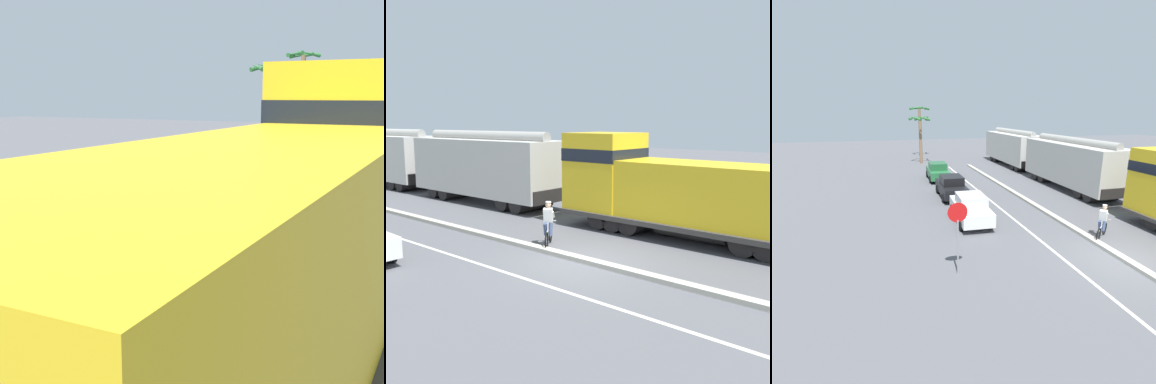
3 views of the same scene
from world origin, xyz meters
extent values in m
plane|color=#56565B|center=(0.00, 0.00, 0.00)|extent=(120.00, 120.00, 0.00)
cube|color=#B2AD9E|center=(0.00, 6.00, 0.08)|extent=(0.36, 36.00, 0.16)
cube|color=silver|center=(-2.40, 6.00, 0.00)|extent=(0.14, 36.00, 0.01)
cube|color=gold|center=(5.07, -2.17, 1.90)|extent=(2.70, 9.86, 2.40)
cube|color=gold|center=(5.07, 2.83, 2.45)|extent=(2.80, 2.80, 3.50)
cube|color=black|center=(5.07, 2.83, 3.24)|extent=(2.83, 2.83, 0.56)
cube|color=#383533|center=(5.07, -1.57, 0.70)|extent=(3.10, 11.60, 0.20)
cylinder|color=#4C4947|center=(5.07, -1.57, 0.55)|extent=(1.10, 3.00, 1.10)
cylinder|color=black|center=(5.07, 2.42, 0.50)|extent=(2.40, 1.00, 1.00)
cylinder|color=black|center=(5.07, 1.62, 0.50)|extent=(2.40, 1.00, 1.00)
cylinder|color=black|center=(5.07, 0.82, 0.50)|extent=(2.40, 1.00, 1.00)
cube|color=black|center=(5.07, 6.18, 0.95)|extent=(2.61, 0.10, 0.70)
cylinder|color=black|center=(5.07, 7.66, 0.45)|extent=(2.46, 0.90, 0.90)
cube|color=silver|center=(-4.96, 6.21, 0.67)|extent=(1.90, 4.28, 0.70)
cube|color=beige|center=(-4.97, 6.06, 1.32)|extent=(1.59, 1.97, 0.60)
cube|color=#1E232D|center=(-4.92, 7.06, 1.27)|extent=(1.43, 0.19, 0.51)
cylinder|color=black|center=(-5.70, 7.55, 0.32)|extent=(0.25, 0.65, 0.64)
cylinder|color=black|center=(-4.09, 7.47, 0.32)|extent=(0.25, 0.65, 0.64)
cylinder|color=black|center=(-5.83, 4.95, 0.32)|extent=(0.25, 0.65, 0.64)
cylinder|color=black|center=(-4.21, 4.87, 0.32)|extent=(0.25, 0.65, 0.64)
cube|color=black|center=(-4.89, 11.46, 0.67)|extent=(1.77, 4.23, 0.70)
cube|color=black|center=(-4.89, 11.31, 1.32)|extent=(1.53, 1.93, 0.60)
cube|color=#1E232D|center=(-4.88, 12.31, 1.27)|extent=(1.43, 0.14, 0.51)
cylinder|color=black|center=(-5.68, 12.77, 0.32)|extent=(0.23, 0.64, 0.64)
cylinder|color=black|center=(-4.06, 12.75, 0.32)|extent=(0.23, 0.64, 0.64)
cylinder|color=black|center=(-5.72, 10.17, 0.32)|extent=(0.23, 0.64, 0.64)
cylinder|color=black|center=(-4.11, 10.14, 0.32)|extent=(0.23, 0.64, 0.64)
cube|color=#286B3D|center=(-4.82, 17.54, 0.67)|extent=(1.85, 4.26, 0.70)
cube|color=#225B34|center=(-4.83, 17.39, 1.32)|extent=(1.57, 1.95, 0.60)
cube|color=#1E232D|center=(-4.79, 18.39, 1.27)|extent=(1.43, 0.17, 0.51)
cylinder|color=black|center=(-5.58, 18.87, 0.32)|extent=(0.24, 0.65, 0.64)
cylinder|color=black|center=(-3.97, 18.81, 0.32)|extent=(0.24, 0.65, 0.64)
cylinder|color=black|center=(-5.68, 16.27, 0.32)|extent=(0.24, 0.65, 0.64)
cylinder|color=black|center=(-4.06, 16.21, 0.32)|extent=(0.24, 0.65, 0.64)
torus|color=black|center=(1.13, 2.56, 0.33)|extent=(0.57, 0.43, 0.66)
torus|color=black|center=(0.28, 1.94, 0.33)|extent=(0.57, 0.43, 0.66)
cylinder|color=silver|center=(0.70, 2.25, 0.63)|extent=(0.67, 0.50, 0.05)
cylinder|color=silver|center=(0.78, 2.31, 0.45)|extent=(0.42, 0.32, 0.36)
cylinder|color=silver|center=(0.52, 2.12, 0.78)|extent=(0.04, 0.04, 0.30)
cylinder|color=silver|center=(1.06, 2.51, 0.88)|extent=(0.31, 0.41, 0.04)
cylinder|color=#38476B|center=(0.55, 2.26, 0.68)|extent=(0.33, 0.29, 0.52)
cylinder|color=#38476B|center=(0.66, 2.10, 0.68)|extent=(0.30, 0.27, 0.52)
cube|color=white|center=(0.66, 2.22, 1.20)|extent=(0.46, 0.47, 0.57)
sphere|color=tan|center=(0.72, 2.26, 1.59)|extent=(0.22, 0.22, 0.22)
cylinder|color=white|center=(0.72, 2.26, 1.69)|extent=(0.22, 0.22, 0.05)
cylinder|color=white|center=(0.73, 2.47, 1.20)|extent=(0.43, 0.34, 0.36)
cylinder|color=white|center=(0.92, 2.21, 1.20)|extent=(0.43, 0.34, 0.36)
cylinder|color=#846647|center=(-5.11, 27.20, 2.69)|extent=(0.36, 0.36, 5.38)
cone|color=#2D7033|center=(-4.21, 27.17, 5.43)|extent=(0.37, 1.83, 0.75)
cone|color=#2D7033|center=(-4.79, 28.04, 5.43)|extent=(1.82, 0.95, 0.74)
cone|color=#2D7033|center=(-5.89, 27.65, 5.43)|extent=(1.19, 1.74, 0.60)
cone|color=#2D7033|center=(-5.75, 26.56, 5.43)|extent=(1.51, 1.52, 0.68)
cone|color=#2D7033|center=(-4.89, 26.32, 5.43)|extent=(1.85, 0.76, 0.71)
cylinder|color=#846647|center=(-4.44, 33.03, 3.29)|extent=(0.36, 0.36, 6.58)
cone|color=#2D7033|center=(-3.54, 32.97, 6.63)|extent=(0.43, 1.83, 0.44)
cone|color=#2D7033|center=(-4.04, 33.83, 6.63)|extent=(1.76, 1.08, 0.34)
cone|color=#2D7033|center=(-4.87, 33.81, 6.63)|extent=(1.76, 1.16, 0.55)
cone|color=#2D7033|center=(-5.33, 33.13, 6.63)|extent=(0.52, 1.85, 0.47)
cone|color=#2D7033|center=(-4.93, 32.27, 6.63)|extent=(1.69, 1.25, 0.38)
cone|color=#2D7033|center=(-3.87, 32.33, 6.63)|extent=(1.62, 1.40, 0.58)
camera|label=1|loc=(7.05, -8.00, 3.61)|focal=50.00mm
camera|label=2|loc=(-11.30, -9.31, 4.69)|focal=42.00mm
camera|label=3|loc=(-9.53, -9.37, 6.08)|focal=28.00mm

